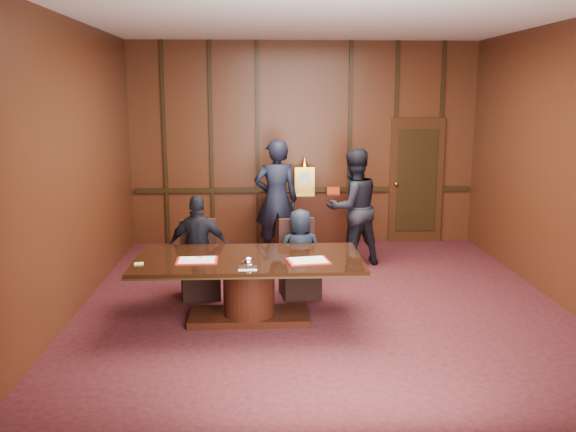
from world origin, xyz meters
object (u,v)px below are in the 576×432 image
(sideboard, at_px, (304,218))
(signatory_right, at_px, (300,254))
(witness_left, at_px, (276,200))
(conference_table, at_px, (249,278))
(witness_right, at_px, (353,208))
(signatory_left, at_px, (199,248))

(sideboard, distance_m, signatory_right, 2.80)
(signatory_right, bearing_deg, witness_left, -87.57)
(conference_table, height_order, witness_right, witness_right)
(conference_table, xyz_separation_m, signatory_left, (-0.65, 0.80, 0.17))
(signatory_left, bearing_deg, sideboard, -114.91)
(signatory_left, height_order, signatory_right, signatory_left)
(sideboard, height_order, signatory_left, sideboard)
(signatory_left, bearing_deg, conference_table, 133.27)
(sideboard, height_order, conference_table, sideboard)
(signatory_left, xyz_separation_m, witness_left, (1.04, 1.92, 0.28))
(sideboard, xyz_separation_m, conference_table, (-0.90, -3.59, 0.02))
(sideboard, bearing_deg, conference_table, -104.10)
(conference_table, xyz_separation_m, witness_left, (0.39, 2.72, 0.45))
(witness_left, bearing_deg, conference_table, 77.65)
(witness_right, bearing_deg, signatory_left, 12.04)
(conference_table, bearing_deg, witness_right, 55.96)
(signatory_right, xyz_separation_m, witness_left, (-0.26, 1.92, 0.38))
(signatory_right, bearing_deg, conference_table, 45.67)
(sideboard, distance_m, witness_left, 1.11)
(signatory_left, relative_size, witness_left, 0.71)
(signatory_left, xyz_separation_m, signatory_right, (1.30, 0.00, -0.09))
(signatory_right, xyz_separation_m, witness_right, (0.90, 1.50, 0.32))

